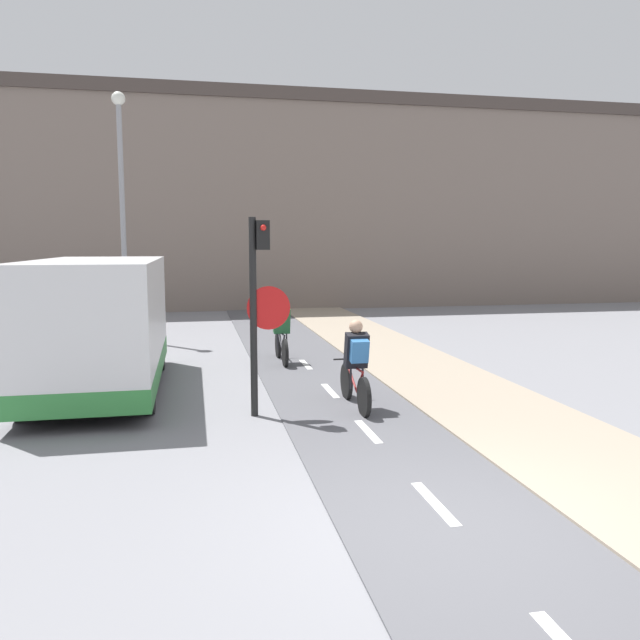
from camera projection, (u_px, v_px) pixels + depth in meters
name	position (u px, v px, depth m)	size (l,w,h in m)	color
ground_plane	(455.00, 526.00, 5.91)	(120.00, 120.00, 0.00)	gray
bike_lane	(454.00, 525.00, 5.92)	(2.24, 60.00, 0.02)	#56565B
building_row_background	(248.00, 204.00, 26.84)	(60.00, 5.20, 8.72)	slate
traffic_light_pole	(259.00, 294.00, 9.50)	(0.67, 0.25, 3.06)	black
street_lamp_far	(122.00, 190.00, 16.83)	(0.36, 0.36, 6.67)	gray
cyclist_near	(356.00, 366.00, 10.05)	(0.46, 1.75, 1.45)	black
cyclist_far	(282.00, 334.00, 13.94)	(0.46, 1.74, 1.45)	black
van	(100.00, 327.00, 11.18)	(2.09, 5.37, 2.38)	silver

